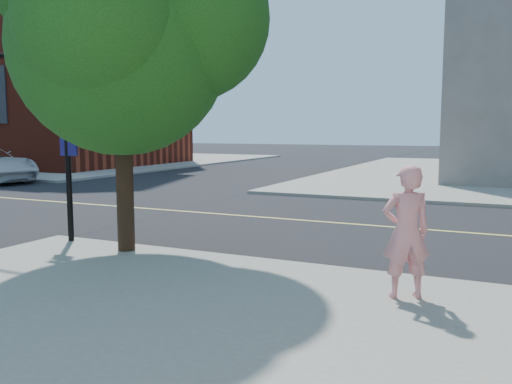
% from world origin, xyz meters
% --- Properties ---
extents(ground, '(140.00, 140.00, 0.00)m').
position_xyz_m(ground, '(0.00, 0.00, 0.00)').
color(ground, black).
rests_on(ground, ground).
extents(road_ew, '(140.00, 9.00, 0.01)m').
position_xyz_m(road_ew, '(0.00, 4.50, 0.01)').
color(road_ew, black).
rests_on(road_ew, ground).
extents(sidewalk_nw, '(26.00, 25.00, 0.12)m').
position_xyz_m(sidewalk_nw, '(-23.00, 21.50, 0.06)').
color(sidewalk_nw, gray).
rests_on(sidewalk_nw, ground).
extents(church, '(15.20, 12.00, 14.40)m').
position_xyz_m(church, '(-20.00, 18.00, 7.18)').
color(church, maroon).
rests_on(church, sidewalk_nw).
extents(man_on_phone, '(0.76, 0.67, 1.75)m').
position_xyz_m(man_on_phone, '(6.27, -1.20, 0.99)').
color(man_on_phone, pink).
rests_on(man_on_phone, sidewalk_se).
extents(street_tree, '(4.75, 4.32, 6.31)m').
position_xyz_m(street_tree, '(1.28, -0.49, 4.19)').
color(street_tree, black).
rests_on(street_tree, sidewalk_se).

